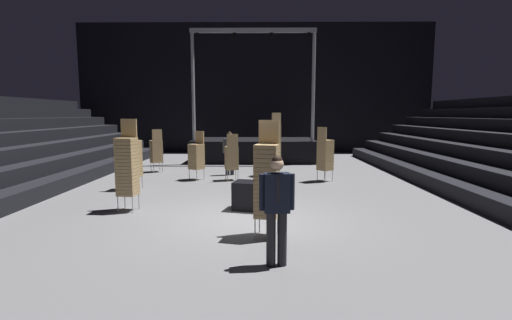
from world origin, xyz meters
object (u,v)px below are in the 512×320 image
at_px(man_with_tie, 277,204).
at_px(chair_stack_mid_left, 232,157).
at_px(chair_stack_rear_right, 273,144).
at_px(chair_stack_rear_centre, 196,156).
at_px(chair_stack_front_left, 267,179).
at_px(chair_stack_front_right, 133,158).
at_px(chair_stack_mid_right, 325,154).
at_px(stage_riser, 254,148).
at_px(equipment_road_case, 252,196).
at_px(chair_stack_mid_centre, 127,165).
at_px(crew_worker_near_stage, 230,151).
at_px(chair_stack_rear_left, 156,151).

distance_m(man_with_tie, chair_stack_mid_left, 7.75).
xyz_separation_m(chair_stack_mid_left, chair_stack_rear_right, (1.57, 1.10, 0.38)).
distance_m(chair_stack_mid_left, chair_stack_rear_centre, 1.31).
relative_size(chair_stack_front_left, chair_stack_front_right, 1.12).
xyz_separation_m(man_with_tie, chair_stack_mid_right, (2.09, 7.49, -0.04)).
relative_size(stage_riser, equipment_road_case, 7.11).
bearing_deg(equipment_road_case, chair_stack_front_left, -80.60).
bearing_deg(chair_stack_rear_right, chair_stack_mid_centre, -158.76).
distance_m(stage_riser, crew_worker_near_stage, 4.80).
bearing_deg(chair_stack_rear_centre, crew_worker_near_stage, -101.65).
bearing_deg(chair_stack_front_left, man_with_tie, 108.19).
bearing_deg(chair_stack_front_right, chair_stack_mid_left, 34.86).
bearing_deg(chair_stack_mid_right, chair_stack_rear_left, -144.96).
xyz_separation_m(chair_stack_front_right, equipment_road_case, (3.88, -2.51, -0.67)).
height_order(stage_riser, chair_stack_front_left, stage_riser).
bearing_deg(chair_stack_rear_centre, chair_stack_mid_centre, 112.23).
relative_size(man_with_tie, chair_stack_front_left, 0.78).
xyz_separation_m(chair_stack_front_left, chair_stack_mid_right, (2.22, 6.07, -0.17)).
height_order(chair_stack_front_right, chair_stack_rear_right, chair_stack_rear_right).
bearing_deg(man_with_tie, chair_stack_mid_left, -85.32).
relative_size(chair_stack_front_right, chair_stack_mid_centre, 0.89).
height_order(chair_stack_mid_left, chair_stack_rear_centre, chair_stack_rear_centre).
xyz_separation_m(chair_stack_front_right, chair_stack_mid_left, (3.05, 1.64, -0.17)).
bearing_deg(crew_worker_near_stage, man_with_tie, 85.24).
relative_size(stage_riser, chair_stack_mid_centre, 2.78).
distance_m(chair_stack_rear_right, equipment_road_case, 5.37).
height_order(chair_stack_front_right, chair_stack_mid_right, chair_stack_front_right).
relative_size(chair_stack_front_left, chair_stack_rear_centre, 1.28).
distance_m(stage_riser, chair_stack_rear_right, 4.90).
distance_m(chair_stack_front_left, equipment_road_case, 2.24).
height_order(chair_stack_mid_centre, chair_stack_rear_right, chair_stack_rear_right).
xyz_separation_m(crew_worker_near_stage, equipment_road_case, (0.99, -5.33, -0.62)).
relative_size(stage_riser, crew_worker_near_stage, 3.69).
distance_m(chair_stack_mid_centre, crew_worker_near_stage, 5.86).
bearing_deg(stage_riser, chair_stack_mid_right, -66.06).
bearing_deg(chair_stack_front_right, chair_stack_mid_right, 19.62).
height_order(chair_stack_front_left, chair_stack_mid_left, chair_stack_front_left).
bearing_deg(chair_stack_mid_centre, equipment_road_case, -172.07).
relative_size(chair_stack_front_right, crew_worker_near_stage, 1.18).
bearing_deg(man_with_tie, chair_stack_rear_left, -69.25).
distance_m(stage_riser, chair_stack_rear_centre, 6.14).
bearing_deg(chair_stack_rear_right, equipment_road_case, -131.22).
distance_m(chair_stack_front_left, chair_stack_rear_left, 9.30).
distance_m(chair_stack_rear_centre, equipment_road_case, 4.78).
height_order(chair_stack_front_right, chair_stack_rear_centre, chair_stack_front_right).
relative_size(chair_stack_mid_left, equipment_road_case, 1.90).
bearing_deg(chair_stack_rear_centre, chair_stack_front_right, 79.64).
xyz_separation_m(stage_riser, chair_stack_rear_centre, (-2.01, -5.79, 0.25)).
relative_size(stage_riser, chair_stack_rear_centre, 3.56).
relative_size(chair_stack_mid_right, chair_stack_rear_left, 1.09).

